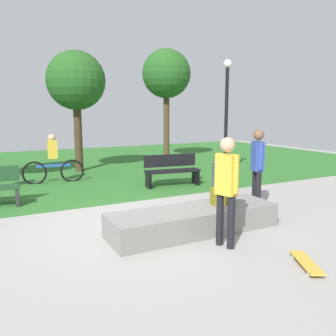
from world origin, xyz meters
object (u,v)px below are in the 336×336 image
object	(u,v)px
trash_bin	(223,178)
skater_watching	(257,162)
skater_performing_trick	(226,183)
park_bench_by_oak	(172,170)
tree_leaning_ash	(76,82)
cyclist_on_bicycle	(53,162)
tree_slender_maple	(166,75)
backpack_on_ledge	(219,196)
skateboard_by_ledge	(306,263)
lamp_post	(227,105)
concrete_ledge	(194,220)

from	to	relation	value
trash_bin	skater_watching	bearing A→B (deg)	-98.15
skater_performing_trick	park_bench_by_oak	distance (m)	4.78
tree_leaning_ash	trash_bin	size ratio (longest dim) A/B	5.08
trash_bin	cyclist_on_bicycle	bearing A→B (deg)	136.97
skater_watching	tree_slender_maple	size ratio (longest dim) A/B	0.37
backpack_on_ledge	tree_slender_maple	size ratio (longest dim) A/B	0.07
skater_performing_trick	cyclist_on_bicycle	size ratio (longest dim) A/B	0.98
skateboard_by_ledge	backpack_on_ledge	bearing A→B (deg)	92.23
park_bench_by_oak	cyclist_on_bicycle	world-z (taller)	cyclist_on_bicycle
skater_performing_trick	lamp_post	size ratio (longest dim) A/B	0.46
concrete_ledge	tree_leaning_ash	distance (m)	8.01
tree_slender_maple	trash_bin	distance (m)	7.40
concrete_ledge	skater_performing_trick	xyz separation A→B (m)	(0.07, -0.85, 0.84)
skateboard_by_ledge	cyclist_on_bicycle	xyz separation A→B (m)	(-2.12, 7.73, 0.57)
park_bench_by_oak	lamp_post	xyz separation A→B (m)	(2.60, 0.91, 1.89)
concrete_ledge	cyclist_on_bicycle	size ratio (longest dim) A/B	1.75
concrete_ledge	tree_slender_maple	world-z (taller)	tree_slender_maple
lamp_post	park_bench_by_oak	bearing A→B (deg)	-160.76
backpack_on_ledge	skater_performing_trick	bearing A→B (deg)	-106.63
tree_slender_maple	skater_watching	bearing A→B (deg)	-103.07
tree_slender_maple	cyclist_on_bicycle	xyz separation A→B (m)	(-5.39, -2.92, -3.08)
skater_watching	skateboard_by_ledge	xyz separation A→B (m)	(-1.42, -2.66, -0.99)
lamp_post	skateboard_by_ledge	bearing A→B (deg)	-117.82
concrete_ledge	lamp_post	bearing A→B (deg)	48.12
concrete_ledge	backpack_on_ledge	size ratio (longest dim) A/B	9.95
skater_watching	skateboard_by_ledge	distance (m)	3.17
skater_watching	tree_leaning_ash	world-z (taller)	tree_leaning_ash
concrete_ledge	skater_performing_trick	bearing A→B (deg)	-85.47
tree_leaning_ash	lamp_post	distance (m)	5.30
skater_performing_trick	lamp_post	xyz separation A→B (m)	(4.04, 5.43, 1.32)
skateboard_by_ledge	lamp_post	size ratio (longest dim) A/B	0.21
skater_performing_trick	skater_watching	world-z (taller)	skater_performing_trick
skater_performing_trick	lamp_post	world-z (taller)	lamp_post
park_bench_by_oak	lamp_post	bearing A→B (deg)	19.24
concrete_ledge	tree_leaning_ash	xyz separation A→B (m)	(-0.29, 7.43, 2.96)
tree_slender_maple	lamp_post	xyz separation A→B (m)	(0.21, -4.06, -1.33)
park_bench_by_oak	tree_slender_maple	xyz separation A→B (m)	(2.39, 4.96, 3.23)
lamp_post	skater_watching	bearing A→B (deg)	-117.68
backpack_on_ledge	skateboard_by_ledge	bearing A→B (deg)	-75.13
lamp_post	trash_bin	distance (m)	3.58
tree_slender_maple	cyclist_on_bicycle	bearing A→B (deg)	-151.59
skateboard_by_ledge	tree_leaning_ash	xyz separation A→B (m)	(-0.92, 9.44, 3.12)
concrete_ledge	cyclist_on_bicycle	world-z (taller)	cyclist_on_bicycle
concrete_ledge	skater_performing_trick	size ratio (longest dim) A/B	1.78
cyclist_on_bicycle	backpack_on_ledge	bearing A→B (deg)	-70.32
tree_leaning_ash	trash_bin	world-z (taller)	tree_leaning_ash
lamp_post	trash_bin	world-z (taller)	lamp_post
backpack_on_ledge	cyclist_on_bicycle	bearing A→B (deg)	122.33
skateboard_by_ledge	cyclist_on_bicycle	bearing A→B (deg)	105.34
concrete_ledge	trash_bin	bearing A→B (deg)	44.26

